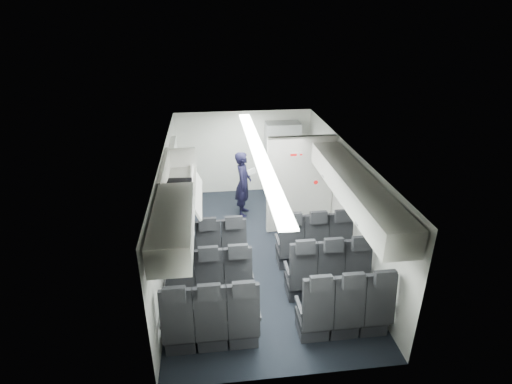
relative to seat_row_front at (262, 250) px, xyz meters
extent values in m
cube|color=black|center=(0.00, 0.53, -0.41)|extent=(3.40, 6.00, 0.01)
cube|color=white|center=(0.00, 0.53, 1.75)|extent=(3.40, 6.00, 0.01)
cube|color=silver|center=(0.00, 3.53, 0.67)|extent=(3.40, 0.01, 2.15)
cube|color=silver|center=(0.00, -2.47, 0.67)|extent=(3.40, 0.01, 2.15)
cube|color=silver|center=(-1.70, 0.53, 0.67)|extent=(0.01, 6.00, 2.15)
cube|color=silver|center=(1.70, 0.53, 0.67)|extent=(0.01, 6.00, 2.15)
cube|color=white|center=(0.00, 0.53, 1.71)|extent=(0.25, 5.52, 0.03)
cube|color=black|center=(-1.42, 0.08, -0.13)|extent=(0.44, 0.46, 0.12)
cube|color=#2D2D33|center=(-1.42, 0.08, -0.29)|extent=(0.42, 0.42, 0.22)
cube|color=black|center=(-1.42, -0.14, 0.32)|extent=(0.44, 0.20, 0.80)
cube|color=black|center=(-1.42, -0.19, 0.72)|extent=(0.30, 0.12, 0.23)
cube|color=#2D2D33|center=(-1.64, 0.05, 0.15)|extent=(0.05, 0.40, 0.06)
cube|color=#2D2D33|center=(-1.20, 0.05, 0.15)|extent=(0.05, 0.40, 0.06)
cube|color=black|center=(-0.97, 0.08, -0.13)|extent=(0.44, 0.46, 0.12)
cube|color=#2D2D33|center=(-0.97, 0.08, -0.29)|extent=(0.42, 0.42, 0.22)
cube|color=black|center=(-0.97, -0.14, 0.32)|extent=(0.44, 0.20, 0.80)
cube|color=black|center=(-0.97, -0.19, 0.72)|extent=(0.30, 0.12, 0.23)
cube|color=#2D2D33|center=(-1.19, 0.05, 0.15)|extent=(0.05, 0.40, 0.06)
cube|color=#2D2D33|center=(-0.75, 0.05, 0.15)|extent=(0.05, 0.40, 0.06)
cube|color=black|center=(-0.52, 0.08, -0.13)|extent=(0.44, 0.46, 0.12)
cube|color=#2D2D33|center=(-0.52, 0.08, -0.29)|extent=(0.42, 0.42, 0.22)
cube|color=black|center=(-0.52, -0.14, 0.32)|extent=(0.44, 0.20, 0.80)
cube|color=black|center=(-0.52, -0.19, 0.72)|extent=(0.30, 0.12, 0.23)
cube|color=#2D2D33|center=(-0.74, 0.05, 0.15)|extent=(0.05, 0.40, 0.06)
cube|color=#2D2D33|center=(-0.30, 0.05, 0.15)|extent=(0.05, 0.40, 0.06)
cube|color=black|center=(0.52, 0.08, -0.13)|extent=(0.44, 0.46, 0.12)
cube|color=#2D2D33|center=(0.52, 0.08, -0.29)|extent=(0.42, 0.42, 0.22)
cube|color=black|center=(0.52, -0.14, 0.32)|extent=(0.44, 0.20, 0.80)
cube|color=black|center=(0.52, -0.19, 0.72)|extent=(0.30, 0.12, 0.23)
cube|color=#2D2D33|center=(0.30, 0.05, 0.15)|extent=(0.05, 0.40, 0.06)
cube|color=#2D2D33|center=(0.74, 0.05, 0.15)|extent=(0.05, 0.40, 0.06)
cube|color=black|center=(0.97, 0.08, -0.13)|extent=(0.44, 0.46, 0.12)
cube|color=#2D2D33|center=(0.97, 0.08, -0.29)|extent=(0.42, 0.42, 0.22)
cube|color=black|center=(0.97, -0.14, 0.32)|extent=(0.44, 0.20, 0.80)
cube|color=black|center=(0.97, -0.19, 0.72)|extent=(0.30, 0.12, 0.23)
cube|color=#2D2D33|center=(0.75, 0.05, 0.15)|extent=(0.05, 0.40, 0.06)
cube|color=#2D2D33|center=(1.19, 0.05, 0.15)|extent=(0.05, 0.40, 0.06)
cube|color=black|center=(1.42, 0.08, -0.13)|extent=(0.44, 0.46, 0.12)
cube|color=#2D2D33|center=(1.42, 0.08, -0.29)|extent=(0.42, 0.42, 0.22)
cube|color=black|center=(1.42, -0.14, 0.32)|extent=(0.44, 0.20, 0.80)
cube|color=black|center=(1.42, -0.19, 0.72)|extent=(0.30, 0.12, 0.23)
cube|color=#2D2D33|center=(1.20, 0.05, 0.15)|extent=(0.05, 0.40, 0.06)
cube|color=#2D2D33|center=(1.64, 0.05, 0.15)|extent=(0.05, 0.40, 0.06)
cube|color=black|center=(-1.42, -0.82, -0.13)|extent=(0.44, 0.46, 0.12)
cube|color=#2D2D33|center=(-1.42, -0.82, -0.29)|extent=(0.42, 0.42, 0.22)
cube|color=black|center=(-1.42, -1.04, 0.32)|extent=(0.44, 0.20, 0.80)
cube|color=black|center=(-1.42, -1.09, 0.72)|extent=(0.30, 0.12, 0.23)
cube|color=#2D2D33|center=(-1.64, -0.85, 0.15)|extent=(0.05, 0.40, 0.06)
cube|color=#2D2D33|center=(-1.20, -0.85, 0.15)|extent=(0.05, 0.40, 0.06)
cube|color=black|center=(-0.97, -0.82, -0.13)|extent=(0.44, 0.46, 0.12)
cube|color=#2D2D33|center=(-0.97, -0.82, -0.29)|extent=(0.42, 0.42, 0.22)
cube|color=black|center=(-0.97, -1.04, 0.32)|extent=(0.44, 0.20, 0.80)
cube|color=black|center=(-0.97, -1.09, 0.72)|extent=(0.30, 0.12, 0.23)
cube|color=#2D2D33|center=(-1.19, -0.85, 0.15)|extent=(0.05, 0.40, 0.06)
cube|color=#2D2D33|center=(-0.75, -0.85, 0.15)|extent=(0.05, 0.40, 0.06)
cube|color=black|center=(-0.52, -0.82, -0.13)|extent=(0.44, 0.46, 0.12)
cube|color=#2D2D33|center=(-0.52, -0.82, -0.29)|extent=(0.42, 0.42, 0.22)
cube|color=black|center=(-0.52, -1.04, 0.32)|extent=(0.44, 0.20, 0.80)
cube|color=black|center=(-0.52, -1.09, 0.72)|extent=(0.30, 0.12, 0.23)
cube|color=#2D2D33|center=(-0.74, -0.85, 0.15)|extent=(0.05, 0.40, 0.06)
cube|color=#2D2D33|center=(-0.30, -0.85, 0.15)|extent=(0.05, 0.40, 0.06)
cube|color=black|center=(0.52, -0.82, -0.13)|extent=(0.44, 0.46, 0.12)
cube|color=#2D2D33|center=(0.52, -0.82, -0.29)|extent=(0.42, 0.42, 0.22)
cube|color=black|center=(0.52, -1.04, 0.32)|extent=(0.44, 0.20, 0.80)
cube|color=black|center=(0.52, -1.09, 0.72)|extent=(0.30, 0.12, 0.23)
cube|color=#2D2D33|center=(0.30, -0.85, 0.15)|extent=(0.05, 0.40, 0.06)
cube|color=#2D2D33|center=(0.74, -0.85, 0.15)|extent=(0.05, 0.40, 0.06)
cube|color=black|center=(0.97, -0.82, -0.13)|extent=(0.44, 0.46, 0.12)
cube|color=#2D2D33|center=(0.97, -0.82, -0.29)|extent=(0.42, 0.42, 0.22)
cube|color=black|center=(0.97, -1.04, 0.32)|extent=(0.44, 0.20, 0.80)
cube|color=black|center=(0.97, -1.09, 0.72)|extent=(0.30, 0.12, 0.23)
cube|color=#2D2D33|center=(0.75, -0.85, 0.15)|extent=(0.05, 0.40, 0.06)
cube|color=#2D2D33|center=(1.19, -0.85, 0.15)|extent=(0.05, 0.40, 0.06)
cube|color=black|center=(1.42, -0.82, -0.13)|extent=(0.44, 0.46, 0.12)
cube|color=#2D2D33|center=(1.42, -0.82, -0.29)|extent=(0.42, 0.42, 0.22)
cube|color=black|center=(1.42, -1.04, 0.32)|extent=(0.44, 0.20, 0.80)
cube|color=black|center=(1.42, -1.09, 0.72)|extent=(0.30, 0.12, 0.23)
cube|color=#2D2D33|center=(1.20, -0.85, 0.15)|extent=(0.05, 0.40, 0.06)
cube|color=#2D2D33|center=(1.64, -0.85, 0.15)|extent=(0.05, 0.40, 0.06)
cube|color=black|center=(-1.42, -1.72, -0.13)|extent=(0.44, 0.46, 0.12)
cube|color=#2D2D33|center=(-1.42, -1.72, -0.29)|extent=(0.42, 0.42, 0.22)
cube|color=black|center=(-1.42, -1.94, 0.32)|extent=(0.44, 0.20, 0.80)
cube|color=black|center=(-1.42, -1.99, 0.72)|extent=(0.30, 0.12, 0.23)
cube|color=#2D2D33|center=(-1.64, -1.75, 0.15)|extent=(0.05, 0.40, 0.06)
cube|color=#2D2D33|center=(-1.20, -1.75, 0.15)|extent=(0.05, 0.40, 0.06)
cube|color=black|center=(-0.97, -1.72, -0.13)|extent=(0.44, 0.46, 0.12)
cube|color=#2D2D33|center=(-0.97, -1.72, -0.29)|extent=(0.42, 0.42, 0.22)
cube|color=black|center=(-0.97, -1.94, 0.32)|extent=(0.44, 0.20, 0.80)
cube|color=black|center=(-0.97, -1.99, 0.72)|extent=(0.30, 0.12, 0.23)
cube|color=#2D2D33|center=(-1.19, -1.75, 0.15)|extent=(0.05, 0.40, 0.06)
cube|color=#2D2D33|center=(-0.75, -1.75, 0.15)|extent=(0.05, 0.40, 0.06)
cube|color=black|center=(-0.52, -1.72, -0.13)|extent=(0.44, 0.46, 0.12)
cube|color=#2D2D33|center=(-0.52, -1.72, -0.29)|extent=(0.42, 0.42, 0.22)
cube|color=black|center=(-0.52, -1.94, 0.32)|extent=(0.44, 0.20, 0.80)
cube|color=black|center=(-0.52, -1.99, 0.72)|extent=(0.30, 0.12, 0.23)
cube|color=#2D2D33|center=(-0.74, -1.75, 0.15)|extent=(0.05, 0.40, 0.06)
cube|color=#2D2D33|center=(-0.30, -1.75, 0.15)|extent=(0.05, 0.40, 0.06)
cube|color=black|center=(0.52, -1.72, -0.13)|extent=(0.44, 0.46, 0.12)
cube|color=#2D2D33|center=(0.52, -1.72, -0.29)|extent=(0.42, 0.42, 0.22)
cube|color=black|center=(0.52, -1.94, 0.32)|extent=(0.44, 0.20, 0.80)
cube|color=black|center=(0.52, -1.99, 0.72)|extent=(0.30, 0.12, 0.23)
cube|color=#2D2D33|center=(0.30, -1.75, 0.15)|extent=(0.05, 0.40, 0.06)
cube|color=#2D2D33|center=(0.74, -1.75, 0.15)|extent=(0.05, 0.40, 0.06)
cube|color=black|center=(0.97, -1.72, -0.13)|extent=(0.44, 0.46, 0.12)
cube|color=#2D2D33|center=(0.97, -1.72, -0.29)|extent=(0.42, 0.42, 0.22)
cube|color=black|center=(0.97, -1.94, 0.32)|extent=(0.44, 0.20, 0.80)
cube|color=black|center=(0.97, -1.99, 0.72)|extent=(0.30, 0.12, 0.23)
cube|color=#2D2D33|center=(0.75, -1.75, 0.15)|extent=(0.05, 0.40, 0.06)
cube|color=#2D2D33|center=(1.19, -1.75, 0.15)|extent=(0.05, 0.40, 0.06)
cube|color=black|center=(1.42, -1.72, -0.13)|extent=(0.44, 0.46, 0.12)
cube|color=#2D2D33|center=(1.42, -1.72, -0.29)|extent=(0.42, 0.42, 0.22)
cube|color=black|center=(1.42, -1.94, 0.32)|extent=(0.44, 0.20, 0.80)
cube|color=black|center=(1.42, -1.99, 0.72)|extent=(0.30, 0.12, 0.23)
cube|color=#2D2D33|center=(1.20, -1.75, 0.15)|extent=(0.05, 0.40, 0.06)
cube|color=#2D2D33|center=(1.64, -1.75, 0.15)|extent=(0.05, 0.40, 0.06)
cube|color=white|center=(-1.40, -1.47, 1.46)|extent=(0.52, 1.80, 0.40)
cylinder|color=slate|center=(-1.15, -1.47, 1.30)|extent=(0.04, 0.10, 0.04)
cube|color=#9E9E93|center=(-1.40, 0.28, 1.26)|extent=(0.52, 1.70, 0.04)
cube|color=white|center=(-1.66, 0.28, 1.46)|extent=(0.06, 1.70, 0.44)
cube|color=white|center=(-1.40, -0.55, 1.46)|extent=(0.52, 0.04, 0.40)
cube|color=white|center=(-1.40, 1.11, 1.46)|extent=(0.52, 0.04, 0.40)
cube|color=white|center=(-1.15, 0.28, 1.15)|extent=(0.21, 1.61, 0.38)
cube|color=white|center=(1.40, -1.47, 1.46)|extent=(0.52, 1.80, 0.40)
cylinder|color=slate|center=(1.15, -1.47, 1.30)|extent=(0.04, 0.10, 0.04)
cube|color=white|center=(1.40, 0.28, 1.46)|extent=(0.52, 1.70, 0.40)
cylinder|color=slate|center=(1.15, 0.28, 1.30)|extent=(0.04, 0.10, 0.04)
cube|color=silver|center=(0.98, 1.33, 0.67)|extent=(1.40, 0.12, 2.13)
cube|color=white|center=(0.85, 1.26, 1.38)|extent=(0.24, 0.01, 0.10)
cube|color=red|center=(0.80, 1.25, 1.38)|extent=(0.13, 0.01, 0.04)
cube|color=red|center=(0.95, 1.25, 1.38)|extent=(0.05, 0.01, 0.03)
cylinder|color=white|center=(1.30, 1.26, 0.75)|extent=(0.11, 0.01, 0.11)
cylinder|color=red|center=(1.30, 1.26, 0.75)|extent=(0.09, 0.01, 0.09)
cube|color=#939399|center=(0.95, 3.25, 0.55)|extent=(0.85, 0.50, 1.90)
cube|color=#3F3F42|center=(0.95, 2.99, 0.10)|extent=(0.80, 0.01, 0.02)
cube|color=#3F3F42|center=(0.95, 2.99, 0.60)|extent=(0.80, 0.01, 0.02)
cube|color=#3F3F42|center=(0.95, 2.99, 1.10)|extent=(0.80, 0.01, 0.02)
cube|color=silver|center=(-1.64, 2.08, 0.55)|extent=(0.10, 0.92, 1.86)
cylinder|color=black|center=(-1.58, 2.08, 1.05)|extent=(0.03, 0.22, 0.22)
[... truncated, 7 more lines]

